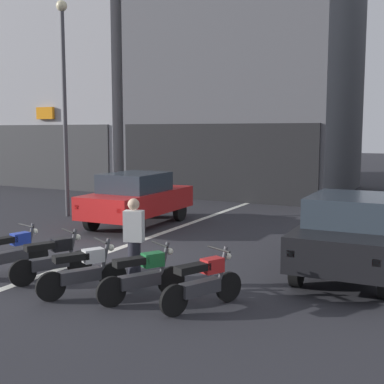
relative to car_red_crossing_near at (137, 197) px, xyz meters
name	(u,v)px	position (x,y,z in m)	size (l,w,h in m)	color
ground_plane	(92,258)	(1.25, -3.79, -0.89)	(120.00, 120.00, 0.00)	#2B2B30
lane_centre_line	(205,218)	(1.25, 2.21, -0.88)	(0.20, 18.00, 0.01)	silver
building_corner_left	(77,54)	(-10.92, 10.48, 6.37)	(10.70, 8.34, 14.54)	#9E9EA3
building_mid_block	(252,52)	(-0.28, 10.48, 5.76)	(9.10, 8.64, 13.33)	#56565B
car_red_crossing_near	(137,197)	(0.00, 0.00, 0.00)	(1.84, 4.13, 1.64)	black
car_black_parked_kerbside	(351,232)	(6.80, -2.48, 0.00)	(1.84, 4.13, 1.64)	black
car_white_down_street	(301,177)	(2.57, 9.24, 0.00)	(1.89, 4.15, 1.64)	black
street_lamp	(64,88)	(-3.12, 0.41, 3.44)	(0.36, 0.36, 7.15)	#47474C
motorcycle_blue_row_leftmost	(12,252)	(0.63, -5.58, -0.43)	(0.59, 1.64, 0.98)	black
motorcycle_black_row_left_mid	(52,258)	(1.73, -5.60, -0.43)	(0.80, 1.53, 0.98)	black
motorcycle_white_row_centre	(83,270)	(2.82, -6.01, -0.43)	(0.90, 1.48, 0.98)	black
motorcycle_green_row_right_mid	(143,275)	(3.92, -5.77, -0.43)	(0.91, 1.47, 0.98)	black
motorcycle_red_row_rightmost	(203,282)	(5.01, -5.64, -0.43)	(0.79, 1.54, 0.98)	black
person_by_motorcycles	(134,242)	(3.32, -5.13, -0.03)	(0.41, 0.32, 1.67)	#23232D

